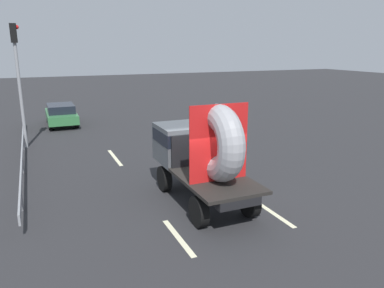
% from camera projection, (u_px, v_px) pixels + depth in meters
% --- Properties ---
extents(ground_plane, '(120.00, 120.00, 0.00)m').
position_uv_depth(ground_plane, '(210.00, 205.00, 12.26)').
color(ground_plane, '#28282B').
extents(flatbed_truck, '(2.02, 4.82, 3.46)m').
position_uv_depth(flatbed_truck, '(200.00, 151.00, 12.31)').
color(flatbed_truck, black).
rests_on(flatbed_truck, ground_plane).
extents(distant_sedan, '(1.82, 4.25, 1.39)m').
position_uv_depth(distant_sedan, '(61.00, 114.00, 24.63)').
color(distant_sedan, black).
rests_on(distant_sedan, ground_plane).
extents(traffic_light, '(0.42, 0.36, 6.14)m').
position_uv_depth(traffic_light, '(18.00, 69.00, 18.31)').
color(traffic_light, gray).
rests_on(traffic_light, ground_plane).
extents(guardrail, '(0.10, 15.89, 0.71)m').
position_uv_depth(guardrail, '(22.00, 149.00, 16.99)').
color(guardrail, gray).
rests_on(guardrail, ground_plane).
extents(lane_dash_left_near, '(0.16, 2.20, 0.01)m').
position_uv_depth(lane_dash_left_near, '(178.00, 237.00, 10.17)').
color(lane_dash_left_near, beige).
rests_on(lane_dash_left_near, ground_plane).
extents(lane_dash_left_far, '(0.16, 2.75, 0.01)m').
position_uv_depth(lane_dash_left_far, '(115.00, 158.00, 17.50)').
color(lane_dash_left_far, beige).
rests_on(lane_dash_left_far, ground_plane).
extents(lane_dash_right_near, '(0.16, 2.28, 0.01)m').
position_uv_depth(lane_dash_right_near, '(272.00, 212.00, 11.71)').
color(lane_dash_right_near, beige).
rests_on(lane_dash_right_near, ground_plane).
extents(lane_dash_right_far, '(0.16, 2.25, 0.01)m').
position_uv_depth(lane_dash_right_far, '(186.00, 154.00, 18.03)').
color(lane_dash_right_far, beige).
rests_on(lane_dash_right_far, ground_plane).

